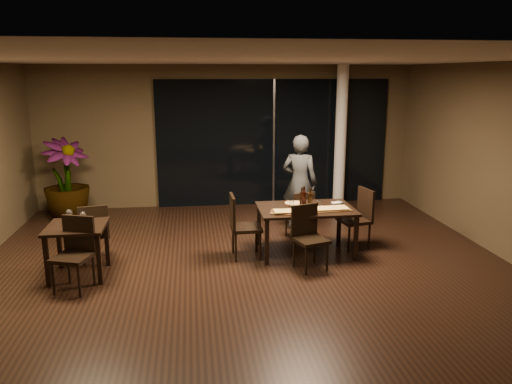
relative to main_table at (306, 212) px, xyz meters
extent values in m
plane|color=black|center=(-1.00, -0.80, -0.68)|extent=(8.00, 8.00, 0.00)
cube|color=#443724|center=(-1.00, 3.25, 0.82)|extent=(8.00, 0.10, 3.00)
cube|color=#443724|center=(-1.00, -4.85, 0.82)|extent=(8.00, 0.10, 3.00)
cube|color=silver|center=(-1.00, -0.80, 2.34)|extent=(8.00, 8.00, 0.04)
cube|color=black|center=(0.00, 3.16, 0.67)|extent=(5.00, 0.06, 2.70)
cylinder|color=white|center=(1.40, 2.85, 0.82)|extent=(0.24, 0.24, 3.00)
cube|color=black|center=(0.00, 0.00, 0.05)|extent=(1.50, 1.00, 0.04)
cube|color=black|center=(-0.69, -0.44, -0.32)|extent=(0.06, 0.06, 0.71)
cube|color=black|center=(0.69, -0.44, -0.32)|extent=(0.06, 0.06, 0.71)
cube|color=black|center=(-0.69, 0.44, -0.32)|extent=(0.06, 0.06, 0.71)
cube|color=black|center=(0.69, 0.44, -0.32)|extent=(0.06, 0.06, 0.71)
cube|color=black|center=(-3.40, -0.50, 0.05)|extent=(0.80, 0.80, 0.04)
cube|color=black|center=(-3.74, -0.84, -0.32)|extent=(0.06, 0.06, 0.71)
cube|color=black|center=(-3.06, -0.84, -0.32)|extent=(0.06, 0.06, 0.71)
cube|color=black|center=(-3.74, -0.16, -0.32)|extent=(0.06, 0.06, 0.71)
cube|color=black|center=(-3.06, -0.16, -0.32)|extent=(0.06, 0.06, 0.71)
cube|color=black|center=(0.05, 0.72, -0.27)|extent=(0.49, 0.49, 0.05)
cylinder|color=black|center=(0.16, 0.93, -0.47)|extent=(0.03, 0.03, 0.41)
cylinder|color=black|center=(-0.15, 0.84, -0.47)|extent=(0.03, 0.03, 0.41)
cylinder|color=black|center=(0.25, 0.61, -0.47)|extent=(0.03, 0.03, 0.41)
cylinder|color=black|center=(-0.06, 0.52, -0.47)|extent=(0.03, 0.03, 0.41)
cube|color=black|center=(0.10, 0.55, -0.04)|extent=(0.39, 0.14, 0.45)
cube|color=black|center=(-0.08, -0.69, -0.23)|extent=(0.55, 0.55, 0.05)
cylinder|color=black|center=(-0.20, -0.91, -0.45)|extent=(0.04, 0.04, 0.45)
cylinder|color=black|center=(0.14, -0.80, -0.45)|extent=(0.04, 0.04, 0.45)
cylinder|color=black|center=(-0.30, -0.57, -0.45)|extent=(0.04, 0.04, 0.45)
cylinder|color=black|center=(0.04, -0.46, -0.45)|extent=(0.04, 0.04, 0.45)
cube|color=black|center=(-0.14, -0.50, 0.02)|extent=(0.43, 0.17, 0.50)
cube|color=black|center=(-0.96, -0.06, -0.20)|extent=(0.48, 0.48, 0.05)
cylinder|color=black|center=(-0.76, -0.24, -0.44)|extent=(0.04, 0.04, 0.47)
cylinder|color=black|center=(-0.77, 0.14, -0.44)|extent=(0.04, 0.04, 0.47)
cylinder|color=black|center=(-1.14, -0.25, -0.44)|extent=(0.04, 0.04, 0.47)
cylinder|color=black|center=(-1.15, 0.13, -0.44)|extent=(0.04, 0.04, 0.47)
cube|color=black|center=(-1.17, -0.06, 0.06)|extent=(0.06, 0.47, 0.53)
cube|color=black|center=(0.84, 0.13, -0.21)|extent=(0.54, 0.54, 0.05)
cylinder|color=black|center=(0.62, 0.28, -0.44)|extent=(0.04, 0.04, 0.47)
cylinder|color=black|center=(0.70, -0.09, -0.44)|extent=(0.04, 0.04, 0.47)
cylinder|color=black|center=(0.99, 0.36, -0.44)|extent=(0.04, 0.04, 0.47)
cylinder|color=black|center=(1.07, -0.01, -0.44)|extent=(0.04, 0.04, 0.47)
cube|color=black|center=(1.05, 0.18, 0.05)|extent=(0.14, 0.46, 0.52)
cube|color=black|center=(-3.27, 0.07, -0.24)|extent=(0.50, 0.50, 0.05)
cylinder|color=black|center=(-3.13, 0.27, -0.46)|extent=(0.03, 0.03, 0.44)
cylinder|color=black|center=(-3.47, 0.21, -0.46)|extent=(0.03, 0.03, 0.44)
cylinder|color=black|center=(-3.07, -0.07, -0.46)|extent=(0.03, 0.03, 0.44)
cylinder|color=black|center=(-3.41, -0.14, -0.46)|extent=(0.03, 0.03, 0.44)
cube|color=black|center=(-3.24, -0.13, 0.00)|extent=(0.43, 0.12, 0.49)
cube|color=black|center=(-3.37, -1.01, -0.21)|extent=(0.58, 0.58, 0.05)
cylinder|color=black|center=(-3.60, -1.12, -0.44)|extent=(0.04, 0.04, 0.46)
cylinder|color=black|center=(-3.25, -1.24, -0.44)|extent=(0.04, 0.04, 0.46)
cylinder|color=black|center=(-3.48, -0.77, -0.44)|extent=(0.04, 0.04, 0.46)
cylinder|color=black|center=(-3.13, -0.89, -0.44)|extent=(0.04, 0.04, 0.46)
cube|color=black|center=(-3.30, -0.81, 0.05)|extent=(0.44, 0.19, 0.51)
imported|color=#2C2F31|center=(0.17, 1.27, 0.20)|extent=(0.71, 0.61, 1.75)
imported|color=#27521B|center=(-4.20, 2.43, 0.12)|extent=(1.23, 1.23, 1.60)
cube|color=#492D17|center=(-0.31, -0.26, 0.08)|extent=(0.65, 0.44, 0.01)
cube|color=#452F16|center=(0.35, -0.18, 0.08)|extent=(0.63, 0.35, 0.01)
cylinder|color=red|center=(-0.14, 0.26, 0.08)|extent=(0.28, 0.28, 0.01)
cylinder|color=white|center=(-0.21, 0.11, 0.12)|extent=(0.08, 0.08, 0.10)
cylinder|color=white|center=(0.25, 0.09, 0.12)|extent=(0.08, 0.08, 0.09)
cube|color=silver|center=(0.55, -0.13, 0.08)|extent=(0.20, 0.16, 0.01)
cube|color=white|center=(0.58, 0.22, 0.08)|extent=(0.20, 0.15, 0.01)
cube|color=white|center=(-3.38, -0.70, 0.08)|extent=(0.18, 0.11, 0.01)
camera|label=1|loc=(-1.77, -7.43, 2.15)|focal=35.00mm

